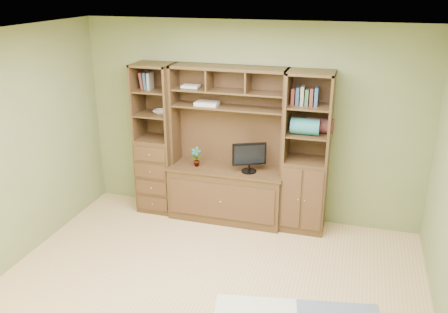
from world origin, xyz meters
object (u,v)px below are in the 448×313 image
(right_tower, at_px, (306,154))
(monitor, at_px, (249,152))
(center_hutch, at_px, (226,147))
(left_tower, at_px, (156,139))

(right_tower, xyz_separation_m, monitor, (-0.71, -0.07, -0.03))
(center_hutch, xyz_separation_m, right_tower, (1.02, 0.04, 0.00))
(center_hutch, bearing_deg, right_tower, 2.23)
(monitor, bearing_deg, center_hutch, 148.72)
(left_tower, relative_size, right_tower, 1.00)
(center_hutch, distance_m, right_tower, 1.03)
(left_tower, xyz_separation_m, right_tower, (2.02, 0.00, 0.00))
(right_tower, bearing_deg, monitor, -173.99)
(left_tower, bearing_deg, monitor, -3.27)
(left_tower, distance_m, monitor, 1.32)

